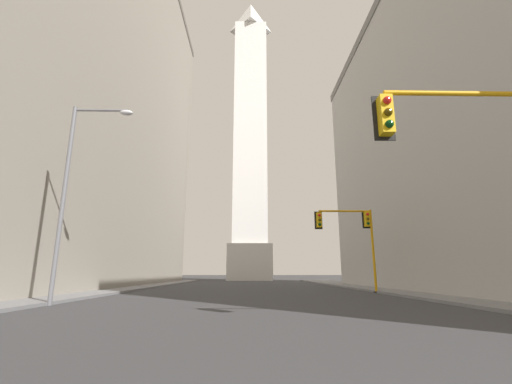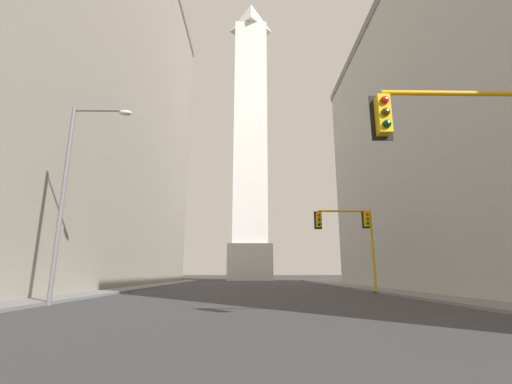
# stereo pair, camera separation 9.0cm
# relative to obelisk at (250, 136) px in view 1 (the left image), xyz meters

# --- Properties ---
(sidewalk_left) EXTENTS (5.00, 77.37, 0.15)m
(sidewalk_left) POSITION_rel_obelisk_xyz_m (-11.39, -41.26, -28.25)
(sidewalk_left) COLOR slate
(sidewalk_left) RESTS_ON ground_plane
(sidewalk_right) EXTENTS (5.00, 77.37, 0.15)m
(sidewalk_right) POSITION_rel_obelisk_xyz_m (11.39, -41.26, -28.25)
(sidewalk_right) COLOR slate
(sidewalk_right) RESTS_ON ground_plane
(building_left) EXTENTS (18.53, 57.32, 43.40)m
(building_left) POSITION_rel_obelisk_xyz_m (-20.44, -34.02, -6.62)
(building_left) COLOR gray
(building_left) RESTS_ON ground_plane
(obelisk) EXTENTS (8.10, 8.10, 59.70)m
(obelisk) POSITION_rel_obelisk_xyz_m (0.00, 0.00, 0.00)
(obelisk) COLOR silver
(obelisk) RESTS_ON ground_plane
(traffic_light_near_right) EXTENTS (5.63, 0.50, 6.32)m
(traffic_light_near_right) POSITION_rel_obelisk_xyz_m (6.91, -56.19, -23.49)
(traffic_light_near_right) COLOR orange
(traffic_light_near_right) RESTS_ON ground_plane
(traffic_light_mid_right) EXTENTS (4.36, 0.51, 5.96)m
(traffic_light_mid_right) POSITION_rel_obelisk_xyz_m (7.54, -39.67, -23.81)
(traffic_light_mid_right) COLOR orange
(traffic_light_mid_right) RESTS_ON ground_plane
(street_lamp) EXTENTS (2.98, 0.36, 9.47)m
(street_lamp) POSITION_rel_obelisk_xyz_m (-8.42, -48.77, -22.62)
(street_lamp) COLOR slate
(street_lamp) RESTS_ON ground_plane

